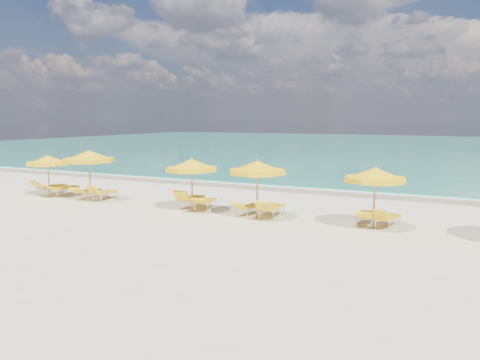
% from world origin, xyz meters
% --- Properties ---
extents(ground_plane, '(120.00, 120.00, 0.00)m').
position_xyz_m(ground_plane, '(0.00, 0.00, 0.00)').
color(ground_plane, beige).
extents(ocean, '(120.00, 80.00, 0.30)m').
position_xyz_m(ocean, '(0.00, 48.00, 0.00)').
color(ocean, '#15775E').
rests_on(ocean, ground).
extents(wet_sand_band, '(120.00, 2.60, 0.01)m').
position_xyz_m(wet_sand_band, '(0.00, 7.40, 0.00)').
color(wet_sand_band, tan).
rests_on(wet_sand_band, ground).
extents(foam_line, '(120.00, 1.20, 0.03)m').
position_xyz_m(foam_line, '(0.00, 8.20, 0.00)').
color(foam_line, white).
rests_on(foam_line, ground).
extents(whitecap_near, '(14.00, 0.36, 0.05)m').
position_xyz_m(whitecap_near, '(-6.00, 17.00, 0.00)').
color(whitecap_near, white).
rests_on(whitecap_near, ground).
extents(whitecap_far, '(18.00, 0.30, 0.05)m').
position_xyz_m(whitecap_far, '(8.00, 24.00, 0.00)').
color(whitecap_far, white).
rests_on(whitecap_far, ground).
extents(umbrella_1, '(2.70, 2.70, 2.13)m').
position_xyz_m(umbrella_1, '(-9.94, -0.27, 1.81)').
color(umbrella_1, '#A08550').
rests_on(umbrella_1, ground).
extents(umbrella_2, '(2.75, 2.75, 2.48)m').
position_xyz_m(umbrella_2, '(-7.22, -0.23, 2.11)').
color(umbrella_2, '#A08550').
rests_on(umbrella_2, ground).
extents(umbrella_3, '(2.41, 2.41, 2.29)m').
position_xyz_m(umbrella_3, '(-1.41, -0.31, 1.95)').
color(umbrella_3, '#A08550').
rests_on(umbrella_3, ground).
extents(umbrella_4, '(2.62, 2.62, 2.35)m').
position_xyz_m(umbrella_4, '(1.64, -0.34, 2.00)').
color(umbrella_4, '#A08550').
rests_on(umbrella_4, ground).
extents(umbrella_5, '(2.71, 2.71, 2.27)m').
position_xyz_m(umbrella_5, '(6.19, -0.19, 1.93)').
color(umbrella_5, '#A08550').
rests_on(umbrella_5, ground).
extents(lounger_1_left, '(0.92, 1.98, 0.84)m').
position_xyz_m(lounger_1_left, '(-10.41, 0.31, 0.23)').
color(lounger_1_left, '#A5A8AD').
rests_on(lounger_1_left, ground).
extents(lounger_1_right, '(0.88, 2.02, 0.72)m').
position_xyz_m(lounger_1_right, '(-9.44, 0.19, 0.23)').
color(lounger_1_right, '#A5A8AD').
rests_on(lounger_1_right, ground).
extents(lounger_2_left, '(0.80, 1.89, 0.72)m').
position_xyz_m(lounger_2_left, '(-7.64, 0.05, 0.22)').
color(lounger_2_left, '#A5A8AD').
rests_on(lounger_2_left, ground).
extents(lounger_2_right, '(0.67, 1.71, 0.83)m').
position_xyz_m(lounger_2_right, '(-6.68, 0.11, 0.22)').
color(lounger_2_right, '#A5A8AD').
rests_on(lounger_2_right, ground).
extents(lounger_3_left, '(0.83, 1.96, 0.94)m').
position_xyz_m(lounger_3_left, '(-1.83, 0.28, 0.24)').
color(lounger_3_left, '#A5A8AD').
rests_on(lounger_3_left, ground).
extents(lounger_3_right, '(0.94, 1.92, 0.71)m').
position_xyz_m(lounger_3_right, '(-1.03, 0.18, 0.22)').
color(lounger_3_right, '#A5A8AD').
rests_on(lounger_3_right, ground).
extents(lounger_4_left, '(0.71, 1.66, 0.68)m').
position_xyz_m(lounger_4_left, '(1.11, 0.01, 0.20)').
color(lounger_4_left, '#A5A8AD').
rests_on(lounger_4_left, ground).
extents(lounger_4_right, '(0.73, 1.98, 0.88)m').
position_xyz_m(lounger_4_right, '(2.19, -0.11, 0.24)').
color(lounger_4_right, '#A5A8AD').
rests_on(lounger_4_right, ground).
extents(lounger_5_left, '(0.76, 1.87, 0.72)m').
position_xyz_m(lounger_5_left, '(5.83, 0.23, 0.22)').
color(lounger_5_left, '#A5A8AD').
rests_on(lounger_5_left, ground).
extents(lounger_5_right, '(0.88, 1.75, 0.82)m').
position_xyz_m(lounger_5_right, '(6.62, 0.21, 0.21)').
color(lounger_5_right, '#A5A8AD').
rests_on(lounger_5_right, ground).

